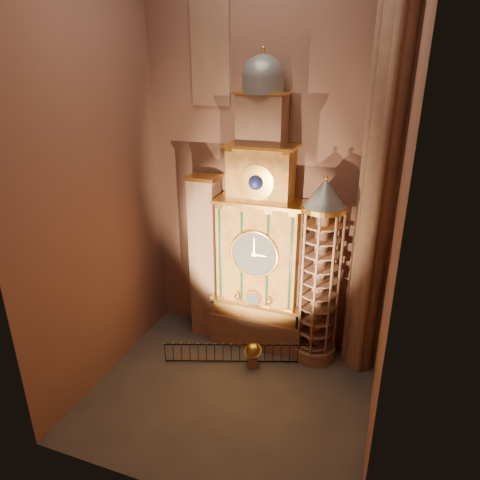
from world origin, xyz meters
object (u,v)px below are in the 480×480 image
at_px(astronomical_clock, 260,242).
at_px(celestial_globe, 253,353).
at_px(iron_railing, 240,353).
at_px(portrait_tower, 206,258).
at_px(stair_turret, 319,275).

distance_m(astronomical_clock, celestial_globe, 6.31).
distance_m(celestial_globe, iron_railing, 0.84).
bearing_deg(portrait_tower, stair_turret, -2.33).
bearing_deg(celestial_globe, astronomical_clock, 100.64).
relative_size(portrait_tower, celestial_globe, 6.94).
relative_size(stair_turret, celestial_globe, 7.35).
xyz_separation_m(stair_turret, iron_railing, (-3.85, -2.15, -4.62)).
bearing_deg(astronomical_clock, portrait_tower, 179.71).
xyz_separation_m(stair_turret, celestial_globe, (-3.04, -2.20, -4.39)).
height_order(astronomical_clock, stair_turret, astronomical_clock).
relative_size(astronomical_clock, portrait_tower, 1.64).
bearing_deg(iron_railing, portrait_tower, 141.51).
height_order(stair_turret, iron_railing, stair_turret).
xyz_separation_m(portrait_tower, stair_turret, (6.90, -0.28, 0.12)).
xyz_separation_m(astronomical_clock, celestial_globe, (0.46, -2.46, -5.80)).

